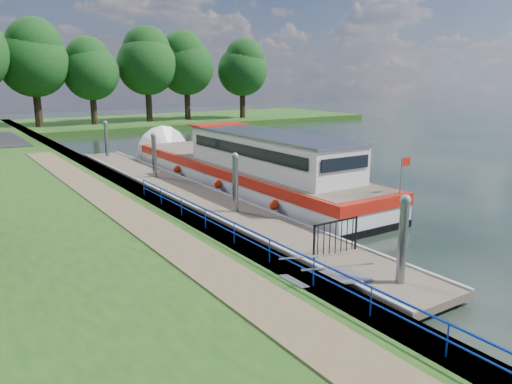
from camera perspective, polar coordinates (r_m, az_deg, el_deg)
ground at (r=15.31m, az=14.57°, el=-10.71°), size 160.00×160.00×0.00m
bank_edge at (r=26.16m, az=-14.55°, el=0.16°), size 1.10×90.00×0.78m
far_bank at (r=65.52m, az=-13.09°, el=7.78°), size 60.00×18.00×0.60m
footpath at (r=19.06m, az=-13.00°, el=-3.28°), size 1.60×40.00×0.05m
blue_fence at (r=15.30m, az=-0.60°, el=-5.02°), size 0.04×18.04×0.72m
pontoon at (r=25.33m, az=-7.59°, el=-0.42°), size 2.50×30.00×0.56m
mooring_piles at (r=25.09m, az=-7.67°, el=2.01°), size 0.30×27.30×3.55m
gangway at (r=14.18m, az=8.08°, el=-9.63°), size 2.58×1.00×0.92m
gate_panel at (r=16.35m, az=9.11°, el=-4.58°), size 1.85×0.05×1.15m
barge at (r=27.79m, az=-1.99°, el=2.81°), size 4.36×21.15×4.78m
horizon_trees at (r=58.64m, az=-25.22°, el=13.79°), size 54.38×10.03×12.87m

